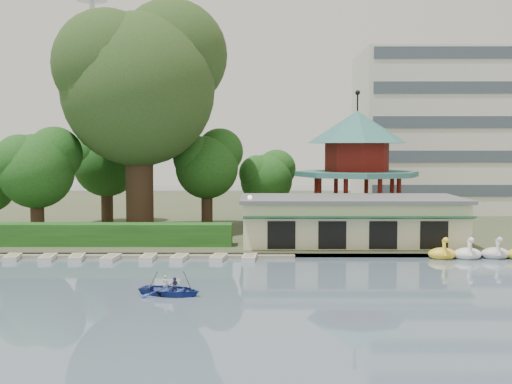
{
  "coord_description": "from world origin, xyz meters",
  "views": [
    {
      "loc": [
        2.27,
        -32.03,
        8.53
      ],
      "look_at": [
        2.0,
        18.0,
        5.0
      ],
      "focal_mm": 45.0,
      "sensor_mm": 36.0,
      "label": 1
    }
  ],
  "objects_px": {
    "pavilion": "(357,157)",
    "rowboat_with_passengers": "(170,286)",
    "big_tree": "(141,78)",
    "boathouse": "(351,220)",
    "dock": "(76,255)"
  },
  "relations": [
    {
      "from": "pavilion",
      "to": "rowboat_with_passengers",
      "type": "distance_m",
      "value": 32.09
    },
    {
      "from": "big_tree",
      "to": "pavilion",
      "type": "bearing_deg",
      "value": 10.27
    },
    {
      "from": "boathouse",
      "to": "rowboat_with_passengers",
      "type": "xyz_separation_m",
      "value": [
        -12.88,
        -17.55,
        -1.84
      ]
    },
    {
      "from": "rowboat_with_passengers",
      "to": "pavilion",
      "type": "bearing_deg",
      "value": 61.64
    },
    {
      "from": "boathouse",
      "to": "big_tree",
      "type": "relative_size",
      "value": 0.84
    },
    {
      "from": "pavilion",
      "to": "dock",
      "type": "bearing_deg",
      "value": -148.34
    },
    {
      "from": "dock",
      "to": "pavilion",
      "type": "distance_m",
      "value": 29.14
    },
    {
      "from": "dock",
      "to": "rowboat_with_passengers",
      "type": "bearing_deg",
      "value": -54.47
    },
    {
      "from": "dock",
      "to": "big_tree",
      "type": "xyz_separation_m",
      "value": [
        3.19,
        11.03,
        14.83
      ]
    },
    {
      "from": "rowboat_with_passengers",
      "to": "big_tree",
      "type": "bearing_deg",
      "value": 103.98
    },
    {
      "from": "pavilion",
      "to": "big_tree",
      "type": "height_order",
      "value": "big_tree"
    },
    {
      "from": "pavilion",
      "to": "rowboat_with_passengers",
      "type": "height_order",
      "value": "pavilion"
    },
    {
      "from": "dock",
      "to": "boathouse",
      "type": "relative_size",
      "value": 1.83
    },
    {
      "from": "big_tree",
      "to": "boathouse",
      "type": "bearing_deg",
      "value": -18.4
    },
    {
      "from": "pavilion",
      "to": "big_tree",
      "type": "bearing_deg",
      "value": -169.73
    }
  ]
}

